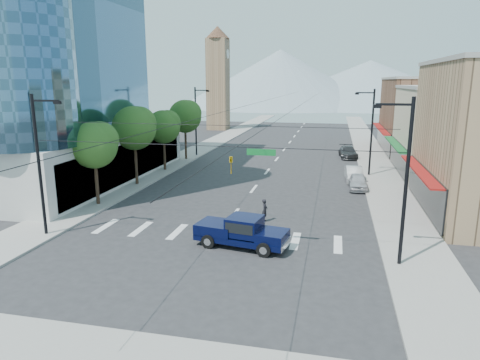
{
  "coord_description": "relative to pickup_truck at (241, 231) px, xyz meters",
  "views": [
    {
      "loc": [
        7.05,
        -23.77,
        9.72
      ],
      "look_at": [
        0.77,
        4.62,
        3.0
      ],
      "focal_mm": 32.0,
      "sensor_mm": 36.0,
      "label": 1
    }
  ],
  "objects": [
    {
      "name": "parked_car_mid",
      "position": [
        7.27,
        19.21,
        -0.26
      ],
      "size": [
        1.82,
        4.55,
        1.47
      ],
      "primitive_type": "imported",
      "rotation": [
        0.0,
        0.0,
        0.06
      ],
      "color": "silver",
      "rests_on": "ground"
    },
    {
      "name": "tree_midnear",
      "position": [
        -12.96,
        13.21,
        4.6
      ],
      "size": [
        4.09,
        4.09,
        7.52
      ],
      "color": "black",
      "rests_on": "ground"
    },
    {
      "name": "shop_far",
      "position": [
        18.11,
        40.11,
        4.01
      ],
      "size": [
        12.0,
        18.0,
        10.0
      ],
      "primitive_type": "cube",
      "color": "brown",
      "rests_on": "ground"
    },
    {
      "name": "shop_mid",
      "position": [
        18.11,
        24.11,
        3.51
      ],
      "size": [
        12.0,
        14.0,
        9.0
      ],
      "primitive_type": "cube",
      "color": "tan",
      "rests_on": "ground"
    },
    {
      "name": "tree_midfar",
      "position": [
        -12.96,
        20.21,
        4.0
      ],
      "size": [
        3.65,
        3.64,
        6.71
      ],
      "color": "black",
      "rests_on": "ground"
    },
    {
      "name": "lamp_pole_nw",
      "position": [
        -12.56,
        30.11,
        3.95
      ],
      "size": [
        2.0,
        0.25,
        9.0
      ],
      "color": "black",
      "rests_on": "ground"
    },
    {
      "name": "clock_tower",
      "position": [
        -18.39,
        62.11,
        9.65
      ],
      "size": [
        4.8,
        4.8,
        20.4
      ],
      "color": "#8C6B4C",
      "rests_on": "ground"
    },
    {
      "name": "lamp_pole_ne",
      "position": [
        8.78,
        22.11,
        3.95
      ],
      "size": [
        2.0,
        0.25,
        9.0
      ],
      "color": "black",
      "rests_on": "ground"
    },
    {
      "name": "mountain_right",
      "position": [
        18.11,
        160.11,
        8.01
      ],
      "size": [
        90.0,
        90.0,
        18.0
      ],
      "primitive_type": "cone",
      "color": "gray",
      "rests_on": "ground"
    },
    {
      "name": "pedestrian",
      "position": [
        0.61,
        5.03,
        -0.17
      ],
      "size": [
        0.45,
        0.63,
        1.63
      ],
      "primitive_type": "imported",
      "rotation": [
        0.0,
        0.0,
        1.48
      ],
      "color": "black",
      "rests_on": "ground"
    },
    {
      "name": "parked_car_far",
      "position": [
        7.02,
        33.06,
        -0.24
      ],
      "size": [
        2.59,
        5.33,
        1.49
      ],
      "primitive_type": "imported",
      "rotation": [
        0.0,
        0.0,
        0.1
      ],
      "color": "#2C2C2F",
      "rests_on": "ground"
    },
    {
      "name": "pickup_truck",
      "position": [
        0.0,
        0.0,
        0.0
      ],
      "size": [
        5.87,
        2.91,
        1.9
      ],
      "rotation": [
        0.0,
        0.0,
        -0.17
      ],
      "color": "black",
      "rests_on": "ground"
    },
    {
      "name": "ground",
      "position": [
        -1.89,
        0.11,
        -0.99
      ],
      "size": [
        160.0,
        160.0,
        0.0
      ],
      "primitive_type": "plane",
      "color": "#28282B",
      "rests_on": "ground"
    },
    {
      "name": "signal_rig",
      "position": [
        -1.7,
        -0.89,
        3.65
      ],
      "size": [
        21.8,
        0.2,
        9.0
      ],
      "color": "black",
      "rests_on": "ground"
    },
    {
      "name": "parked_car_near",
      "position": [
        7.51,
        16.1,
        -0.29
      ],
      "size": [
        1.74,
        4.16,
        1.41
      ],
      "primitive_type": "imported",
      "rotation": [
        0.0,
        0.0,
        0.02
      ],
      "color": "silver",
      "rests_on": "ground"
    },
    {
      "name": "sidewalk_right",
      "position": [
        10.11,
        40.11,
        -0.92
      ],
      "size": [
        4.0,
        120.0,
        0.15
      ],
      "primitive_type": "cube",
      "color": "gray",
      "rests_on": "ground"
    },
    {
      "name": "tree_near",
      "position": [
        -12.96,
        6.21,
        4.0
      ],
      "size": [
        3.65,
        3.64,
        6.71
      ],
      "color": "black",
      "rests_on": "ground"
    },
    {
      "name": "tree_far",
      "position": [
        -12.96,
        27.21,
        4.6
      ],
      "size": [
        4.09,
        4.09,
        7.52
      ],
      "color": "black",
      "rests_on": "ground"
    },
    {
      "name": "sidewalk_left",
      "position": [
        -13.89,
        40.11,
        -0.92
      ],
      "size": [
        4.0,
        120.0,
        0.15
      ],
      "primitive_type": "cube",
      "color": "gray",
      "rests_on": "ground"
    },
    {
      "name": "mountain_left",
      "position": [
        -16.89,
        150.11,
        10.01
      ],
      "size": [
        80.0,
        80.0,
        22.0
      ],
      "primitive_type": "cone",
      "color": "gray",
      "rests_on": "ground"
    }
  ]
}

